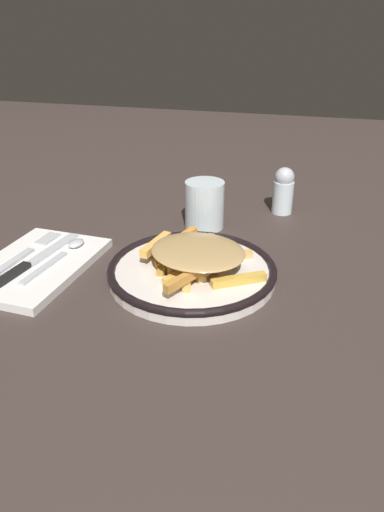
{
  "coord_description": "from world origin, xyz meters",
  "views": [
    {
      "loc": [
        0.16,
        -0.59,
        0.35
      ],
      "look_at": [
        0.0,
        0.0,
        0.04
      ],
      "focal_mm": 33.54,
      "sensor_mm": 36.0,
      "label": 1
    }
  ],
  "objects_px": {
    "fries_heap": "(194,254)",
    "spoon": "(64,252)",
    "fork": "(23,255)",
    "salt_shaker": "(283,190)",
    "plate": "(192,271)",
    "napkin": "(35,266)",
    "water_glass": "(205,205)",
    "knife": "(26,266)"
  },
  "relations": [
    {
      "from": "fork",
      "to": "water_glass",
      "type": "relative_size",
      "value": 2.07
    },
    {
      "from": "fries_heap",
      "to": "water_glass",
      "type": "xyz_separation_m",
      "value": [
        -0.03,
        0.18,
        0.01
      ]
    },
    {
      "from": "fries_heap",
      "to": "napkin",
      "type": "xyz_separation_m",
      "value": [
        -0.24,
        -0.04,
        -0.03
      ]
    },
    {
      "from": "plate",
      "to": "salt_shaker",
      "type": "distance_m",
      "value": 0.32
    },
    {
      "from": "fries_heap",
      "to": "fork",
      "type": "relative_size",
      "value": 1.18
    },
    {
      "from": "napkin",
      "to": "spoon",
      "type": "bearing_deg",
      "value": 47.58
    },
    {
      "from": "napkin",
      "to": "water_glass",
      "type": "relative_size",
      "value": 2.61
    },
    {
      "from": "fork",
      "to": "salt_shaker",
      "type": "distance_m",
      "value": 0.49
    },
    {
      "from": "water_glass",
      "to": "knife",
      "type": "bearing_deg",
      "value": -130.86
    },
    {
      "from": "spoon",
      "to": "fork",
      "type": "bearing_deg",
      "value": -159.02
    },
    {
      "from": "napkin",
      "to": "salt_shaker",
      "type": "relative_size",
      "value": 2.46
    },
    {
      "from": "spoon",
      "to": "napkin",
      "type": "bearing_deg",
      "value": -132.42
    },
    {
      "from": "plate",
      "to": "napkin",
      "type": "xyz_separation_m",
      "value": [
        -0.24,
        -0.04,
        -0.01
      ]
    },
    {
      "from": "napkin",
      "to": "plate",
      "type": "bearing_deg",
      "value": 8.65
    },
    {
      "from": "spoon",
      "to": "knife",
      "type": "bearing_deg",
      "value": -122.53
    },
    {
      "from": "fries_heap",
      "to": "napkin",
      "type": "height_order",
      "value": "fries_heap"
    },
    {
      "from": "knife",
      "to": "spoon",
      "type": "distance_m",
      "value": 0.06
    },
    {
      "from": "napkin",
      "to": "spoon",
      "type": "xyz_separation_m",
      "value": [
        0.03,
        0.03,
        0.01
      ]
    },
    {
      "from": "fork",
      "to": "salt_shaker",
      "type": "xyz_separation_m",
      "value": [
        0.37,
        0.32,
        0.03
      ]
    },
    {
      "from": "plate",
      "to": "salt_shaker",
      "type": "height_order",
      "value": "salt_shaker"
    },
    {
      "from": "water_glass",
      "to": "fork",
      "type": "bearing_deg",
      "value": -137.82
    },
    {
      "from": "fries_heap",
      "to": "spoon",
      "type": "xyz_separation_m",
      "value": [
        -0.21,
        -0.01,
        -0.02
      ]
    },
    {
      "from": "plate",
      "to": "fork",
      "type": "height_order",
      "value": "plate"
    },
    {
      "from": "spoon",
      "to": "plate",
      "type": "bearing_deg",
      "value": 0.48
    },
    {
      "from": "knife",
      "to": "water_glass",
      "type": "height_order",
      "value": "water_glass"
    },
    {
      "from": "knife",
      "to": "salt_shaker",
      "type": "bearing_deg",
      "value": 45.88
    },
    {
      "from": "plate",
      "to": "salt_shaker",
      "type": "relative_size",
      "value": 2.74
    },
    {
      "from": "napkin",
      "to": "knife",
      "type": "bearing_deg",
      "value": -97.24
    },
    {
      "from": "fork",
      "to": "napkin",
      "type": "bearing_deg",
      "value": -24.22
    },
    {
      "from": "water_glass",
      "to": "spoon",
      "type": "bearing_deg",
      "value": -132.86
    },
    {
      "from": "fries_heap",
      "to": "water_glass",
      "type": "bearing_deg",
      "value": 98.96
    },
    {
      "from": "plate",
      "to": "fries_heap",
      "type": "relative_size",
      "value": 1.19
    },
    {
      "from": "napkin",
      "to": "spoon",
      "type": "relative_size",
      "value": 1.46
    },
    {
      "from": "plate",
      "to": "water_glass",
      "type": "distance_m",
      "value": 0.2
    },
    {
      "from": "napkin",
      "to": "spoon",
      "type": "height_order",
      "value": "spoon"
    },
    {
      "from": "napkin",
      "to": "knife",
      "type": "xyz_separation_m",
      "value": [
        -0.0,
        -0.02,
        0.01
      ]
    },
    {
      "from": "water_glass",
      "to": "salt_shaker",
      "type": "height_order",
      "value": "salt_shaker"
    },
    {
      "from": "fork",
      "to": "salt_shaker",
      "type": "height_order",
      "value": "salt_shaker"
    },
    {
      "from": "water_glass",
      "to": "salt_shaker",
      "type": "bearing_deg",
      "value": 39.59
    },
    {
      "from": "plate",
      "to": "knife",
      "type": "height_order",
      "value": "plate"
    },
    {
      "from": "napkin",
      "to": "fork",
      "type": "distance_m",
      "value": 0.03
    },
    {
      "from": "fries_heap",
      "to": "water_glass",
      "type": "distance_m",
      "value": 0.19
    }
  ]
}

